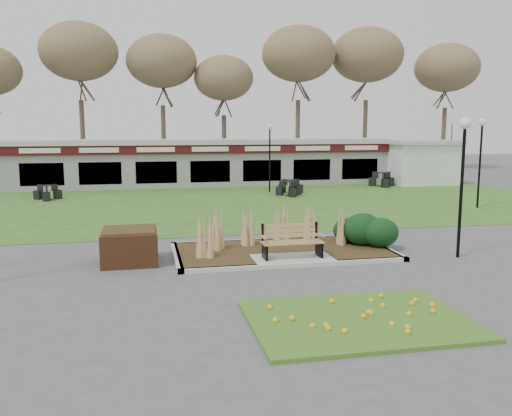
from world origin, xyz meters
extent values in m
plane|color=#515154|center=(0.00, 0.00, 0.00)|extent=(100.00, 100.00, 0.00)
cube|color=#2F601E|center=(0.00, 12.00, 0.01)|extent=(34.00, 16.00, 0.02)
cube|color=#2C611B|center=(0.00, -4.60, 0.04)|extent=(4.20, 3.00, 0.08)
cube|color=#2F2313|center=(0.00, 1.20, 0.06)|extent=(6.22, 3.22, 0.12)
cube|color=#B7B7B2|center=(0.00, -0.41, 0.06)|extent=(6.40, 0.18, 0.12)
cube|color=#B7B7B2|center=(0.00, 2.81, 0.06)|extent=(6.40, 0.18, 0.12)
cube|color=#B7B7B2|center=(-3.11, 1.20, 0.06)|extent=(0.18, 3.40, 0.12)
cube|color=#B7B7B2|center=(3.11, 1.20, 0.06)|extent=(0.18, 3.40, 0.12)
cube|color=#B7B7B2|center=(0.00, 0.15, 0.07)|extent=(2.20, 1.20, 0.13)
cone|color=tan|center=(-1.90, 1.60, 0.70)|extent=(0.36, 0.36, 1.15)
cone|color=tan|center=(-0.90, 2.00, 0.70)|extent=(0.36, 0.36, 1.15)
cone|color=tan|center=(0.20, 2.20, 0.70)|extent=(0.36, 0.36, 1.15)
cone|color=tan|center=(1.10, 2.00, 0.70)|extent=(0.36, 0.36, 1.15)
cone|color=tan|center=(1.90, 1.60, 0.70)|extent=(0.36, 0.36, 1.15)
cone|color=tan|center=(-2.40, 0.80, 0.70)|extent=(0.36, 0.36, 1.15)
ellipsoid|color=black|center=(2.60, 1.40, 0.59)|extent=(1.21, 1.10, 0.99)
ellipsoid|color=black|center=(3.00, 1.00, 0.54)|extent=(1.10, 1.00, 0.90)
ellipsoid|color=black|center=(2.90, 1.90, 0.53)|extent=(1.06, 0.96, 0.86)
ellipsoid|color=black|center=(2.30, 1.90, 0.48)|extent=(0.92, 0.84, 0.76)
cube|color=tan|center=(0.00, 0.15, 0.56)|extent=(1.70, 0.57, 0.04)
cube|color=tan|center=(0.00, 0.46, 0.84)|extent=(1.70, 0.13, 0.44)
cube|color=black|center=(-0.78, 0.15, 0.34)|extent=(0.06, 0.55, 0.42)
cube|color=black|center=(0.78, 0.15, 0.34)|extent=(0.06, 0.55, 0.42)
cube|color=black|center=(-0.78, 0.45, 0.81)|extent=(0.06, 0.06, 0.50)
cube|color=black|center=(0.78, 0.45, 0.81)|extent=(0.06, 0.06, 0.50)
cube|color=tan|center=(-0.82, 0.13, 0.74)|extent=(0.05, 0.50, 0.04)
cube|color=tan|center=(0.82, 0.13, 0.74)|extent=(0.05, 0.50, 0.04)
cube|color=brown|center=(-4.40, 1.00, 0.45)|extent=(1.50, 1.50, 0.90)
cube|color=#2F2313|center=(-4.40, 1.00, 0.92)|extent=(1.40, 1.40, 0.06)
cube|color=gray|center=(0.00, 20.00, 1.30)|extent=(24.00, 3.00, 2.60)
cube|color=#420E11|center=(0.00, 18.45, 2.35)|extent=(24.00, 0.18, 0.55)
cube|color=silver|center=(0.00, 20.00, 2.75)|extent=(24.60, 3.40, 0.30)
cube|color=silver|center=(0.00, 18.34, 2.35)|extent=(22.00, 0.02, 0.28)
cube|color=black|center=(0.00, 18.55, 1.00)|extent=(22.00, 0.10, 1.30)
cube|color=white|center=(13.50, 18.00, 1.30)|extent=(4.00, 3.00, 2.60)
cube|color=silver|center=(13.50, 18.00, 2.70)|extent=(4.40, 3.40, 0.25)
cylinder|color=#47382B|center=(-9.00, 28.00, 2.59)|extent=(0.36, 0.36, 5.17)
ellipsoid|color=brown|center=(-9.00, 28.00, 8.39)|extent=(5.24, 5.24, 3.93)
cylinder|color=#47382B|center=(-3.00, 28.00, 2.59)|extent=(0.36, 0.36, 5.17)
ellipsoid|color=brown|center=(-3.00, 28.00, 8.39)|extent=(5.24, 5.24, 3.93)
cylinder|color=#47382B|center=(3.00, 28.00, 2.59)|extent=(0.36, 0.36, 5.17)
ellipsoid|color=brown|center=(3.00, 28.00, 8.39)|extent=(5.24, 5.24, 3.93)
cylinder|color=#47382B|center=(9.00, 28.00, 2.59)|extent=(0.36, 0.36, 5.17)
ellipsoid|color=brown|center=(9.00, 28.00, 8.39)|extent=(5.24, 5.24, 3.93)
cylinder|color=#47382B|center=(15.00, 28.00, 2.59)|extent=(0.36, 0.36, 5.17)
ellipsoid|color=brown|center=(15.00, 28.00, 8.39)|extent=(5.24, 5.24, 3.93)
cylinder|color=#47382B|center=(21.00, 28.00, 2.59)|extent=(0.36, 0.36, 5.17)
ellipsoid|color=brown|center=(21.00, 28.00, 8.39)|extent=(5.24, 5.24, 3.93)
cylinder|color=black|center=(4.81, -0.29, 1.83)|extent=(0.09, 0.09, 3.66)
sphere|color=white|center=(4.81, -0.29, 3.81)|extent=(0.33, 0.33, 0.33)
cylinder|color=black|center=(3.01, 15.65, 1.76)|extent=(0.09, 0.09, 3.52)
sphere|color=white|center=(3.01, 15.65, 3.66)|extent=(0.32, 0.32, 0.32)
cylinder|color=black|center=(10.99, 7.99, 1.87)|extent=(0.09, 0.09, 3.74)
sphere|color=white|center=(10.99, 7.99, 3.89)|extent=(0.34, 0.34, 0.34)
cylinder|color=black|center=(-8.76, 14.85, 0.03)|extent=(0.43, 0.43, 0.03)
cylinder|color=black|center=(-8.76, 14.85, 0.39)|extent=(0.05, 0.05, 0.71)
cylinder|color=black|center=(-8.76, 14.85, 0.75)|extent=(0.59, 0.59, 0.02)
cube|color=black|center=(-8.31, 15.15, 0.25)|extent=(0.47, 0.47, 0.45)
cube|color=black|center=(-9.25, 15.08, 0.25)|extent=(0.45, 0.45, 0.45)
cube|color=black|center=(-8.71, 14.30, 0.25)|extent=(0.36, 0.36, 0.45)
cylinder|color=black|center=(3.69, 13.87, 0.04)|extent=(0.45, 0.45, 0.03)
cylinder|color=black|center=(3.69, 13.87, 0.40)|extent=(0.05, 0.05, 0.74)
cylinder|color=black|center=(3.69, 13.87, 0.78)|extent=(0.61, 0.61, 0.03)
cube|color=black|center=(4.18, 14.15, 0.26)|extent=(0.47, 0.47, 0.47)
cube|color=black|center=(3.20, 14.15, 0.26)|extent=(0.48, 0.48, 0.47)
cube|color=black|center=(3.69, 13.30, 0.26)|extent=(0.35, 0.35, 0.47)
cylinder|color=black|center=(4.05, 14.86, 0.03)|extent=(0.44, 0.44, 0.03)
cylinder|color=black|center=(4.05, 14.86, 0.39)|extent=(0.05, 0.05, 0.72)
cylinder|color=black|center=(4.05, 14.86, 0.76)|extent=(0.60, 0.60, 0.02)
cube|color=black|center=(4.56, 15.06, 0.25)|extent=(0.44, 0.44, 0.46)
cube|color=black|center=(3.62, 15.20, 0.25)|extent=(0.48, 0.48, 0.46)
cube|color=black|center=(3.96, 14.32, 0.25)|extent=(0.39, 0.39, 0.46)
cylinder|color=black|center=(10.49, 17.00, 0.04)|extent=(0.50, 0.50, 0.03)
cylinder|color=black|center=(10.49, 17.00, 0.44)|extent=(0.06, 0.06, 0.82)
cylinder|color=black|center=(10.49, 17.00, 0.87)|extent=(0.69, 0.69, 0.03)
cube|color=black|center=(11.08, 17.21, 0.28)|extent=(0.50, 0.50, 0.53)
cube|color=black|center=(10.01, 17.41, 0.28)|extent=(0.55, 0.55, 0.53)
cube|color=black|center=(10.37, 16.38, 0.28)|extent=(0.45, 0.45, 0.53)
cylinder|color=black|center=(15.65, 18.00, 1.10)|extent=(0.06, 0.06, 2.20)
imported|color=#3448B9|center=(15.65, 18.00, 1.74)|extent=(2.81, 2.83, 2.00)
camera|label=1|loc=(-3.98, -13.94, 3.75)|focal=38.00mm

